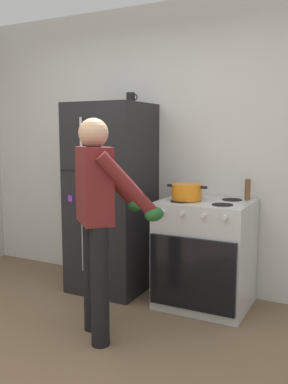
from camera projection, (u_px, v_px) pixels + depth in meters
The scene contains 8 objects.
ground at pixel (35, 379), 2.60m from camera, with size 8.00×8.00×0.00m, color brown.
kitchen_wall_back at pixel (166, 148), 4.13m from camera, with size 6.00×0.10×2.70m, color silver.
refrigerator at pixel (112, 198), 4.04m from camera, with size 0.68×0.72×1.77m.
stove_range at pixel (205, 254), 3.67m from camera, with size 0.76×0.67×0.93m.
person_cook at pixel (99, 210), 3.03m from camera, with size 0.66×0.70×1.60m.
red_pot at pixel (187, 192), 3.63m from camera, with size 0.36×0.26×0.13m.
coffee_mug at pixel (131, 98), 3.87m from camera, with size 0.11×0.08×0.10m.
pepper_mill at pixel (248, 189), 3.64m from camera, with size 0.05×0.05×0.18m, color brown.
Camera 1 is at (1.69, -1.85, 1.49)m, focal length 39.72 mm.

